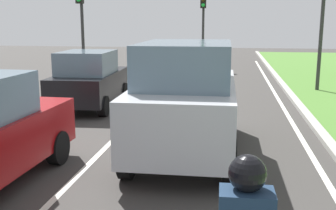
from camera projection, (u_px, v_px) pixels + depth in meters
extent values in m
plane|color=#383533|center=(167.00, 108.00, 12.80)|extent=(60.00, 60.00, 0.00)
cube|color=silver|center=(145.00, 108.00, 12.90)|extent=(0.12, 32.00, 0.01)
cube|color=silver|center=(286.00, 112.00, 12.26)|extent=(0.12, 32.00, 0.01)
cube|color=#9E9B93|center=(303.00, 111.00, 12.17)|extent=(0.24, 48.00, 0.12)
cube|color=#B7BABF|center=(186.00, 109.00, 8.31)|extent=(1.95, 4.52, 1.10)
cube|color=slate|center=(186.00, 63.00, 7.97)|extent=(1.73, 2.72, 0.80)
cylinder|color=black|center=(157.00, 117.00, 10.02)|extent=(0.23, 0.76, 0.76)
cylinder|color=black|center=(229.00, 119.00, 9.78)|extent=(0.23, 0.76, 0.76)
cylinder|color=black|center=(127.00, 157.00, 7.05)|extent=(0.23, 0.76, 0.76)
cylinder|color=black|center=(229.00, 162.00, 6.81)|extent=(0.23, 0.76, 0.76)
cylinder|color=black|center=(58.00, 148.00, 7.77)|extent=(0.24, 0.65, 0.64)
cube|color=black|center=(90.00, 85.00, 12.88)|extent=(1.78, 3.76, 0.80)
cube|color=slate|center=(87.00, 62.00, 12.49)|extent=(1.55, 1.96, 0.68)
cylinder|color=black|center=(81.00, 91.00, 14.27)|extent=(0.24, 0.61, 0.60)
cylinder|color=black|center=(123.00, 91.00, 14.10)|extent=(0.24, 0.61, 0.60)
cylinder|color=black|center=(53.00, 105.00, 11.82)|extent=(0.24, 0.61, 0.60)
cylinder|color=black|center=(103.00, 106.00, 11.65)|extent=(0.24, 0.61, 0.60)
sphere|color=black|center=(247.00, 174.00, 2.96)|extent=(0.28, 0.28, 0.28)
cylinder|color=#2D2D2D|center=(322.00, 25.00, 15.41)|extent=(0.14, 0.14, 5.03)
cylinder|color=#2D2D2D|center=(83.00, 30.00, 18.57)|extent=(0.14, 0.14, 4.55)
cylinder|color=#2D2D2D|center=(203.00, 29.00, 23.48)|extent=(0.14, 0.14, 4.46)
cube|color=black|center=(203.00, 0.00, 22.96)|extent=(0.32, 0.24, 0.90)
sphere|color=#382B0C|center=(203.00, 0.00, 22.84)|extent=(0.20, 0.20, 0.20)
sphere|color=green|center=(203.00, 5.00, 22.89)|extent=(0.20, 0.20, 0.20)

